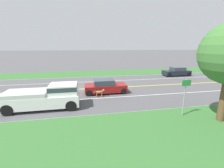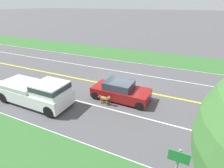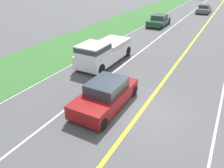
{
  "view_description": "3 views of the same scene",
  "coord_description": "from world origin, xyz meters",
  "px_view_note": "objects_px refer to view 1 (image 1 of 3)",
  "views": [
    {
      "loc": [
        16.68,
        -1.65,
        4.65
      ],
      "look_at": [
        2.67,
        1.04,
        1.1
      ],
      "focal_mm": 24.0,
      "sensor_mm": 36.0,
      "label": 1
    },
    {
      "loc": [
        12.57,
        4.78,
        6.58
      ],
      "look_at": [
        1.8,
        -0.26,
        1.05
      ],
      "focal_mm": 28.0,
      "sensor_mm": 36.0,
      "label": 2
    },
    {
      "loc": [
        -3.11,
        8.84,
        6.4
      ],
      "look_at": [
        1.64,
        0.17,
        1.22
      ],
      "focal_mm": 35.0,
      "sensor_mm": 36.0,
      "label": 3
    }
  ],
  "objects_px": {
    "dog": "(100,92)",
    "pickup_truck": "(46,96)",
    "ego_car": "(105,87)",
    "oncoming_car": "(177,72)",
    "street_sign": "(185,93)"
  },
  "relations": [
    {
      "from": "street_sign",
      "to": "pickup_truck",
      "type": "bearing_deg",
      "value": -108.43
    },
    {
      "from": "pickup_truck",
      "to": "dog",
      "type": "bearing_deg",
      "value": 113.76
    },
    {
      "from": "ego_car",
      "to": "dog",
      "type": "height_order",
      "value": "ego_car"
    },
    {
      "from": "oncoming_car",
      "to": "street_sign",
      "type": "height_order",
      "value": "street_sign"
    },
    {
      "from": "pickup_truck",
      "to": "oncoming_car",
      "type": "height_order",
      "value": "pickup_truck"
    },
    {
      "from": "ego_car",
      "to": "oncoming_car",
      "type": "height_order",
      "value": "oncoming_car"
    },
    {
      "from": "ego_car",
      "to": "dog",
      "type": "relative_size",
      "value": 3.52
    },
    {
      "from": "dog",
      "to": "pickup_truck",
      "type": "xyz_separation_m",
      "value": [
        1.93,
        -4.38,
        0.47
      ]
    },
    {
      "from": "pickup_truck",
      "to": "oncoming_car",
      "type": "distance_m",
      "value": 20.69
    },
    {
      "from": "dog",
      "to": "ego_car",
      "type": "bearing_deg",
      "value": 161.5
    },
    {
      "from": "oncoming_car",
      "to": "dog",
      "type": "bearing_deg",
      "value": 121.53
    },
    {
      "from": "oncoming_car",
      "to": "pickup_truck",
      "type": "bearing_deg",
      "value": 119.73
    },
    {
      "from": "ego_car",
      "to": "oncoming_car",
      "type": "distance_m",
      "value": 14.78
    },
    {
      "from": "dog",
      "to": "oncoming_car",
      "type": "distance_m",
      "value": 15.94
    },
    {
      "from": "dog",
      "to": "street_sign",
      "type": "bearing_deg",
      "value": 54.34
    }
  ]
}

